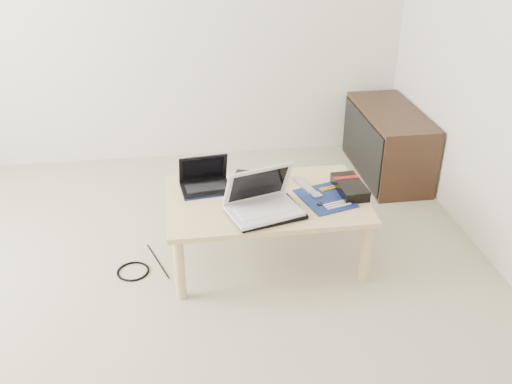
{
  "coord_description": "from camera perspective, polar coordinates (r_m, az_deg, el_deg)",
  "views": [
    {
      "loc": [
        0.25,
        -2.23,
        1.95
      ],
      "look_at": [
        0.65,
        0.49,
        0.44
      ],
      "focal_mm": 40.0,
      "sensor_mm": 36.0,
      "label": 1
    }
  ],
  "objects": [
    {
      "name": "cable_coil",
      "position": [
        3.15,
        -1.79,
        -0.71
      ],
      "size": [
        0.13,
        0.13,
        0.01
      ],
      "primitive_type": "torus",
      "rotation": [
        0.0,
        0.0,
        -0.17
      ],
      "color": "black",
      "rests_on": "coffee_table"
    },
    {
      "name": "remote",
      "position": [
        3.29,
        4.84,
        0.66
      ],
      "size": [
        0.1,
        0.22,
        0.02
      ],
      "color": "#AAABAF",
      "rests_on": "coffee_table"
    },
    {
      "name": "neoprene_sleeve",
      "position": [
        3.02,
        1.02,
        -2.03
      ],
      "size": [
        0.42,
        0.35,
        0.02
      ],
      "primitive_type": "cube",
      "rotation": [
        0.0,
        0.0,
        0.24
      ],
      "color": "black",
      "rests_on": "coffee_table"
    },
    {
      "name": "ground",
      "position": [
        2.98,
        -11.43,
        -12.96
      ],
      "size": [
        4.0,
        4.0,
        0.0
      ],
      "primitive_type": "plane",
      "color": "#B5AB92",
      "rests_on": "ground"
    },
    {
      "name": "coffee_table",
      "position": [
        3.19,
        0.99,
        -1.35
      ],
      "size": [
        1.1,
        0.7,
        0.4
      ],
      "color": "#D3B57F",
      "rests_on": "ground"
    },
    {
      "name": "gpu_box",
      "position": [
        3.26,
        9.35,
        0.5
      ],
      "size": [
        0.16,
        0.29,
        0.06
      ],
      "color": "black",
      "rests_on": "coffee_table"
    },
    {
      "name": "floor_cable_trail",
      "position": [
        3.39,
        -9.8,
        -6.8
      ],
      "size": [
        0.13,
        0.35,
        0.01
      ],
      "primitive_type": "cylinder",
      "rotation": [
        1.57,
        0.0,
        0.34
      ],
      "color": "black",
      "rests_on": "ground"
    },
    {
      "name": "tablet",
      "position": [
        3.21,
        -0.03,
        -0.09
      ],
      "size": [
        0.27,
        0.21,
        0.01
      ],
      "color": "black",
      "rests_on": "coffee_table"
    },
    {
      "name": "netbook",
      "position": [
        3.26,
        -5.12,
        1.03
      ],
      "size": [
        0.3,
        0.23,
        0.2
      ],
      "color": "black",
      "rests_on": "coffee_table"
    },
    {
      "name": "floor_cable_coil",
      "position": [
        3.33,
        -12.2,
        -7.76
      ],
      "size": [
        0.2,
        0.2,
        0.01
      ],
      "primitive_type": "torus",
      "rotation": [
        0.0,
        0.0,
        -0.1
      ],
      "color": "black",
      "rests_on": "ground"
    },
    {
      "name": "motherboard",
      "position": [
        3.18,
        6.97,
        -0.62
      ],
      "size": [
        0.33,
        0.37,
        0.01
      ],
      "color": "#0D1755",
      "rests_on": "coffee_table"
    },
    {
      "name": "media_cabinet",
      "position": [
        4.33,
        12.96,
        4.83
      ],
      "size": [
        0.41,
        0.9,
        0.5
      ],
      "color": "#3A2518",
      "rests_on": "ground"
    },
    {
      "name": "white_laptop",
      "position": [
        2.99,
        0.6,
        -0.94
      ],
      "size": [
        0.42,
        0.35,
        0.25
      ],
      "color": "silver",
      "rests_on": "neoprene_sleeve"
    },
    {
      "name": "book",
      "position": [
        3.3,
        0.03,
        0.96
      ],
      "size": [
        0.35,
        0.32,
        0.03
      ],
      "color": "black",
      "rests_on": "coffee_table"
    }
  ]
}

